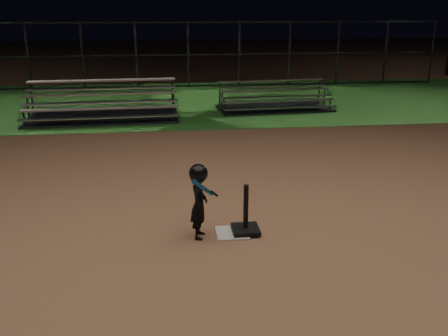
# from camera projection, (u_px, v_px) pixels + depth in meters

# --- Properties ---
(ground) EXTENTS (80.00, 80.00, 0.00)m
(ground) POSITION_uv_depth(u_px,v_px,m) (232.00, 234.00, 6.87)
(ground) COLOR #956243
(ground) RESTS_ON ground
(grass_strip) EXTENTS (60.00, 8.00, 0.01)m
(grass_strip) POSITION_uv_depth(u_px,v_px,m) (193.00, 101.00, 16.27)
(grass_strip) COLOR #245F1E
(grass_strip) RESTS_ON ground
(home_plate) EXTENTS (0.45, 0.45, 0.02)m
(home_plate) POSITION_uv_depth(u_px,v_px,m) (232.00, 233.00, 6.86)
(home_plate) COLOR beige
(home_plate) RESTS_ON ground
(batting_tee) EXTENTS (0.38, 0.38, 0.71)m
(batting_tee) POSITION_uv_depth(u_px,v_px,m) (246.00, 223.00, 6.84)
(batting_tee) COLOR black
(batting_tee) RESTS_ON home_plate
(child_batter) EXTENTS (0.42, 0.58, 1.07)m
(child_batter) POSITION_uv_depth(u_px,v_px,m) (199.00, 199.00, 6.59)
(child_batter) COLOR black
(child_batter) RESTS_ON ground
(bleacher_left) EXTENTS (4.28, 2.22, 1.03)m
(bleacher_left) POSITION_uv_depth(u_px,v_px,m) (103.00, 112.00, 13.68)
(bleacher_left) COLOR silver
(bleacher_left) RESTS_ON ground
(bleacher_right) EXTENTS (3.54, 1.91, 0.84)m
(bleacher_right) POSITION_uv_depth(u_px,v_px,m) (275.00, 104.00, 14.98)
(bleacher_right) COLOR #A6A6AA
(bleacher_right) RESTS_ON ground
(backstop_fence) EXTENTS (20.08, 0.08, 2.50)m
(backstop_fence) POSITION_uv_depth(u_px,v_px,m) (188.00, 55.00, 18.70)
(backstop_fence) COLOR #38383D
(backstop_fence) RESTS_ON ground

